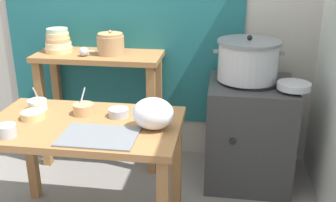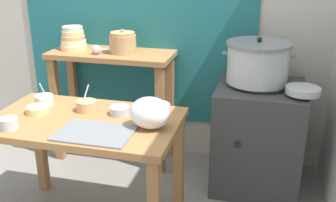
{
  "view_description": "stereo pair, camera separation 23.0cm",
  "coord_description": "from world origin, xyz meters",
  "px_view_note": "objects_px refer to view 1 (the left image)",
  "views": [
    {
      "loc": [
        0.66,
        -2.03,
        1.64
      ],
      "look_at": [
        0.35,
        0.11,
        0.82
      ],
      "focal_mm": 42.85,
      "sensor_mm": 36.0,
      "label": 1
    },
    {
      "loc": [
        0.89,
        -1.98,
        1.64
      ],
      "look_at": [
        0.35,
        0.11,
        0.82
      ],
      "focal_mm": 42.85,
      "sensor_mm": 36.0,
      "label": 2
    }
  ],
  "objects_px": {
    "prep_bowl_0": "(155,109)",
    "prep_bowl_1": "(37,104)",
    "back_shelf_table": "(100,81)",
    "prep_bowl_4": "(7,130)",
    "stove_block": "(248,132)",
    "plastic_bag": "(153,114)",
    "steamer_pot": "(248,60)",
    "clay_pot": "(111,44)",
    "ladle": "(85,51)",
    "serving_tray": "(99,136)",
    "prep_table": "(85,140)",
    "prep_bowl_5": "(119,112)",
    "prep_bowl_3": "(83,109)",
    "wide_pan": "(294,86)",
    "bowl_stack_enamel": "(58,41)",
    "prep_bowl_2": "(33,115)"
  },
  "relations": [
    {
      "from": "prep_bowl_0",
      "to": "prep_bowl_1",
      "type": "relative_size",
      "value": 1.13
    },
    {
      "from": "back_shelf_table",
      "to": "prep_bowl_4",
      "type": "distance_m",
      "value": 1.11
    },
    {
      "from": "stove_block",
      "to": "prep_bowl_1",
      "type": "xyz_separation_m",
      "value": [
        -1.32,
        -0.59,
        0.37
      ]
    },
    {
      "from": "back_shelf_table",
      "to": "plastic_bag",
      "type": "height_order",
      "value": "back_shelf_table"
    },
    {
      "from": "steamer_pot",
      "to": "clay_pot",
      "type": "relative_size",
      "value": 2.39
    },
    {
      "from": "ladle",
      "to": "serving_tray",
      "type": "bearing_deg",
      "value": -67.83
    },
    {
      "from": "prep_bowl_0",
      "to": "prep_bowl_4",
      "type": "relative_size",
      "value": 1.72
    },
    {
      "from": "stove_block",
      "to": "back_shelf_table",
      "type": "bearing_deg",
      "value": 173.55
    },
    {
      "from": "prep_table",
      "to": "prep_bowl_0",
      "type": "relative_size",
      "value": 6.39
    },
    {
      "from": "ladle",
      "to": "steamer_pot",
      "type": "bearing_deg",
      "value": -1.12
    },
    {
      "from": "prep_bowl_0",
      "to": "prep_bowl_5",
      "type": "xyz_separation_m",
      "value": [
        -0.2,
        -0.07,
        -0.0
      ]
    },
    {
      "from": "prep_bowl_1",
      "to": "stove_block",
      "type": "bearing_deg",
      "value": 24.19
    },
    {
      "from": "steamer_pot",
      "to": "prep_bowl_4",
      "type": "bearing_deg",
      "value": -142.05
    },
    {
      "from": "back_shelf_table",
      "to": "clay_pot",
      "type": "distance_m",
      "value": 0.32
    },
    {
      "from": "serving_tray",
      "to": "stove_block",
      "type": "bearing_deg",
      "value": 47.63
    },
    {
      "from": "prep_bowl_1",
      "to": "steamer_pot",
      "type": "bearing_deg",
      "value": 25.59
    },
    {
      "from": "stove_block",
      "to": "prep_bowl_3",
      "type": "xyz_separation_m",
      "value": [
        -1.01,
        -0.62,
        0.37
      ]
    },
    {
      "from": "stove_block",
      "to": "serving_tray",
      "type": "relative_size",
      "value": 1.95
    },
    {
      "from": "prep_bowl_4",
      "to": "prep_bowl_5",
      "type": "relative_size",
      "value": 0.84
    },
    {
      "from": "serving_tray",
      "to": "plastic_bag",
      "type": "xyz_separation_m",
      "value": [
        0.26,
        0.15,
        0.08
      ]
    },
    {
      "from": "prep_table",
      "to": "prep_bowl_0",
      "type": "bearing_deg",
      "value": 27.09
    },
    {
      "from": "wide_pan",
      "to": "prep_bowl_5",
      "type": "xyz_separation_m",
      "value": [
        -1.06,
        -0.48,
        -0.05
      ]
    },
    {
      "from": "bowl_stack_enamel",
      "to": "serving_tray",
      "type": "bearing_deg",
      "value": -58.88
    },
    {
      "from": "ladle",
      "to": "prep_bowl_5",
      "type": "height_order",
      "value": "ladle"
    },
    {
      "from": "prep_bowl_1",
      "to": "prep_bowl_3",
      "type": "distance_m",
      "value": 0.3
    },
    {
      "from": "clay_pot",
      "to": "serving_tray",
      "type": "distance_m",
      "value": 1.09
    },
    {
      "from": "prep_bowl_5",
      "to": "bowl_stack_enamel",
      "type": "bearing_deg",
      "value": 131.19
    },
    {
      "from": "prep_bowl_0",
      "to": "prep_bowl_1",
      "type": "xyz_separation_m",
      "value": [
        -0.72,
        -0.04,
        0.01
      ]
    },
    {
      "from": "plastic_bag",
      "to": "ladle",
      "type": "bearing_deg",
      "value": 128.96
    },
    {
      "from": "prep_table",
      "to": "steamer_pot",
      "type": "xyz_separation_m",
      "value": [
        0.93,
        0.76,
        0.31
      ]
    },
    {
      "from": "steamer_pot",
      "to": "ladle",
      "type": "bearing_deg",
      "value": 178.88
    },
    {
      "from": "clay_pot",
      "to": "ladle",
      "type": "xyz_separation_m",
      "value": [
        -0.17,
        -0.09,
        -0.04
      ]
    },
    {
      "from": "back_shelf_table",
      "to": "stove_block",
      "type": "height_order",
      "value": "back_shelf_table"
    },
    {
      "from": "steamer_pot",
      "to": "prep_bowl_3",
      "type": "height_order",
      "value": "steamer_pot"
    },
    {
      "from": "bowl_stack_enamel",
      "to": "ladle",
      "type": "relative_size",
      "value": 0.78
    },
    {
      "from": "prep_bowl_5",
      "to": "ladle",
      "type": "bearing_deg",
      "value": 122.32
    },
    {
      "from": "prep_bowl_0",
      "to": "clay_pot",
      "type": "bearing_deg",
      "value": 123.69
    },
    {
      "from": "stove_block",
      "to": "prep_bowl_5",
      "type": "height_order",
      "value": "stove_block"
    },
    {
      "from": "stove_block",
      "to": "prep_bowl_2",
      "type": "distance_m",
      "value": 1.52
    },
    {
      "from": "bowl_stack_enamel",
      "to": "prep_bowl_3",
      "type": "xyz_separation_m",
      "value": [
        0.45,
        -0.76,
        -0.23
      ]
    },
    {
      "from": "plastic_bag",
      "to": "prep_bowl_2",
      "type": "bearing_deg",
      "value": 176.96
    },
    {
      "from": "bowl_stack_enamel",
      "to": "prep_bowl_2",
      "type": "bearing_deg",
      "value": -78.02
    },
    {
      "from": "wide_pan",
      "to": "prep_bowl_0",
      "type": "height_order",
      "value": "wide_pan"
    },
    {
      "from": "stove_block",
      "to": "prep_bowl_1",
      "type": "bearing_deg",
      "value": -155.81
    },
    {
      "from": "plastic_bag",
      "to": "prep_bowl_4",
      "type": "distance_m",
      "value": 0.77
    },
    {
      "from": "wide_pan",
      "to": "prep_bowl_5",
      "type": "height_order",
      "value": "wide_pan"
    },
    {
      "from": "back_shelf_table",
      "to": "prep_bowl_3",
      "type": "height_order",
      "value": "back_shelf_table"
    },
    {
      "from": "steamer_pot",
      "to": "wide_pan",
      "type": "distance_m",
      "value": 0.36
    },
    {
      "from": "back_shelf_table",
      "to": "prep_bowl_2",
      "type": "distance_m",
      "value": 0.87
    },
    {
      "from": "steamer_pot",
      "to": "clay_pot",
      "type": "distance_m",
      "value": 1.02
    }
  ]
}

